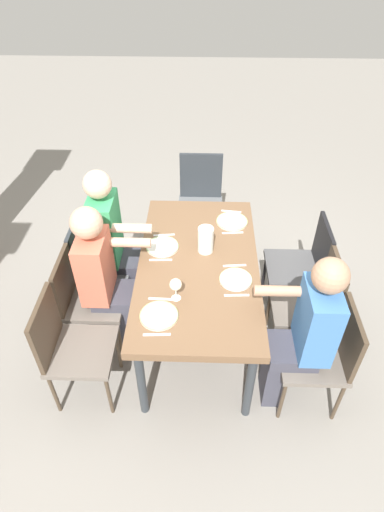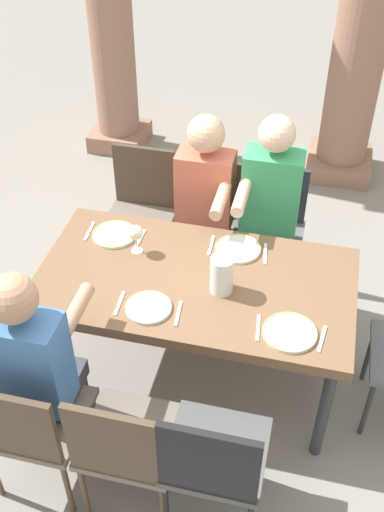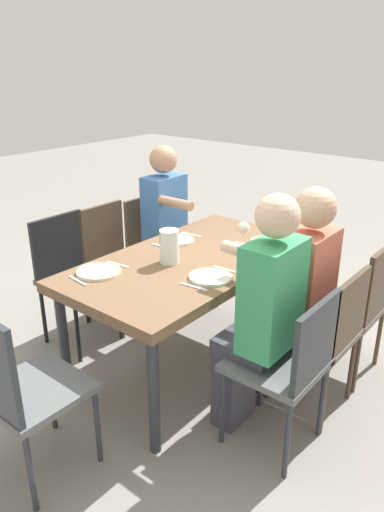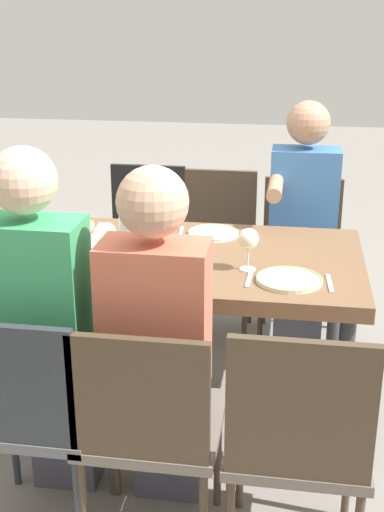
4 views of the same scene
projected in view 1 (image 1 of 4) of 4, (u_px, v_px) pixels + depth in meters
name	position (u px, v px, depth m)	size (l,w,h in m)	color
ground_plane	(197.00, 330.00, 3.57)	(16.00, 16.00, 0.00)	gray
dining_table	(198.00, 270.00, 3.12)	(1.64, 0.88, 0.76)	brown
chair_west_north	(69.00, 344.00, 2.82)	(0.44, 0.44, 0.90)	#6A6158
chair_west_south	(325.00, 352.00, 2.79)	(0.44, 0.44, 0.87)	#6A6158
chair_mid_north	(85.00, 295.00, 3.17)	(0.44, 0.44, 0.87)	#6A6158
chair_mid_south	(313.00, 300.00, 3.13)	(0.44, 0.44, 0.90)	#6A6158
chair_east_north	(95.00, 260.00, 3.47)	(0.44, 0.44, 0.88)	#5B5E61
chair_east_south	(304.00, 263.00, 3.41)	(0.44, 0.44, 0.91)	#4F4F50
chair_head_east	(201.00, 197.00, 4.16)	(0.44, 0.44, 0.95)	#5B5E61
diner_woman_green	(304.00, 332.00, 2.66)	(0.35, 0.50, 1.31)	#3F3F4C
diner_man_white	(106.00, 277.00, 3.04)	(0.35, 0.50, 1.30)	#3F3F4C
diner_guest_third	(114.00, 242.00, 3.33)	(0.35, 0.49, 1.35)	#3F3F4C
plate_0	(159.00, 315.00, 2.68)	(0.25, 0.25, 0.02)	silver
wine_glass_0	(176.00, 285.00, 2.72)	(0.08, 0.08, 0.17)	white
fork_0	(157.00, 335.00, 2.57)	(0.02, 0.17, 0.01)	silver
spoon_0	(161.00, 299.00, 2.79)	(0.02, 0.17, 0.01)	silver
plate_1	(236.00, 279.00, 2.93)	(0.23, 0.23, 0.02)	white
fork_1	(237.00, 295.00, 2.82)	(0.02, 0.17, 0.01)	silver
spoon_1	(235.00, 266.00, 3.05)	(0.02, 0.17, 0.01)	silver
plate_2	(162.00, 246.00, 3.20)	(0.25, 0.25, 0.02)	white
fork_2	(161.00, 260.00, 3.09)	(0.02, 0.17, 0.01)	silver
spoon_2	(164.00, 235.00, 3.32)	(0.02, 0.17, 0.01)	silver
plate_3	(232.00, 221.00, 3.45)	(0.26, 0.26, 0.02)	silver
fork_3	(233.00, 233.00, 3.34)	(0.02, 0.17, 0.01)	silver
spoon_3	(231.00, 211.00, 3.57)	(0.02, 0.17, 0.01)	silver
water_pitcher	(206.00, 241.00, 3.12)	(0.12, 0.12, 0.21)	white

